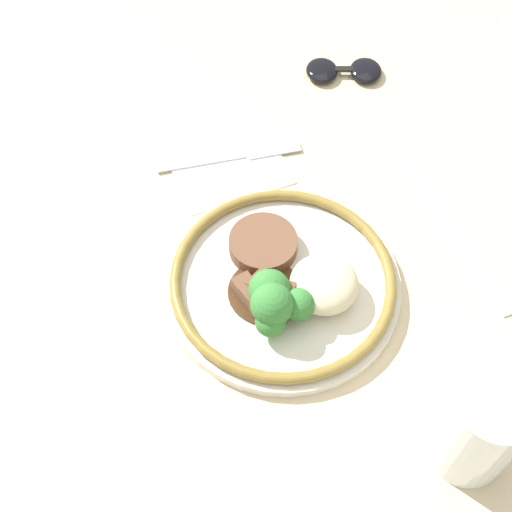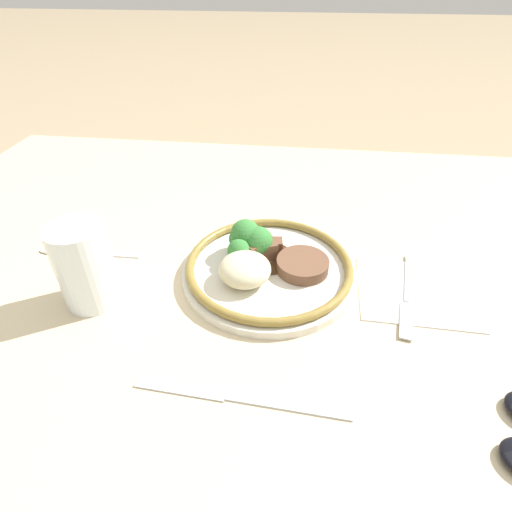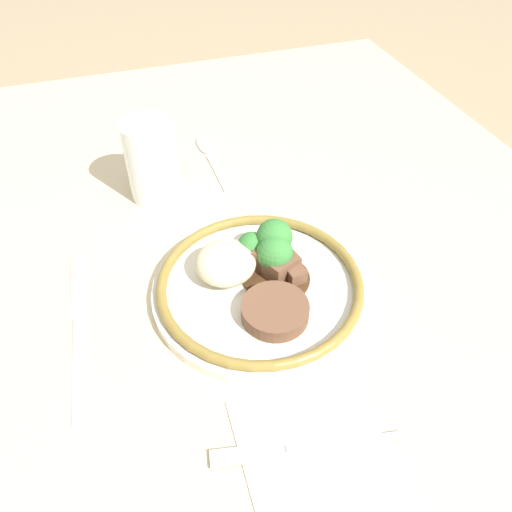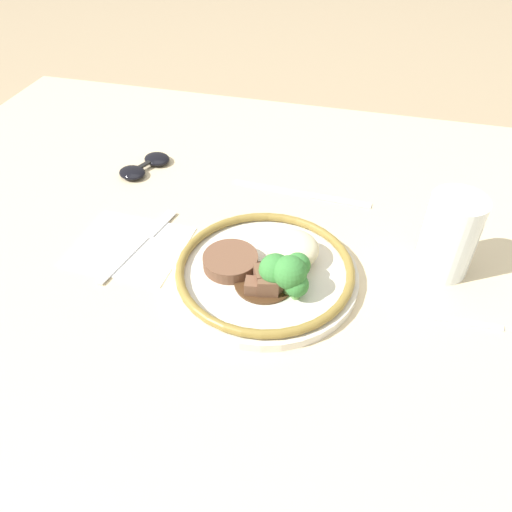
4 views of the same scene
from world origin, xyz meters
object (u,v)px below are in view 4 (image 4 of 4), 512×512
plate (269,269)px  fork (146,238)px  juice_glass (448,239)px  knife (306,194)px  sunglasses (145,166)px

plate → fork: (-0.19, 0.04, -0.02)m
juice_glass → fork: juice_glass is taller
juice_glass → knife: juice_glass is taller
juice_glass → sunglasses: bearing=164.8°
knife → sunglasses: (-0.29, 0.01, 0.01)m
plate → knife: plate is taller
juice_glass → sunglasses: 0.52m
plate → sunglasses: bearing=141.8°
plate → juice_glass: (0.22, 0.08, 0.03)m
fork → knife: fork is taller
fork → knife: bearing=-39.6°
juice_glass → fork: 0.42m
knife → sunglasses: sunglasses is taller
juice_glass → sunglasses: (-0.50, 0.14, -0.04)m
fork → knife: (0.21, 0.17, -0.00)m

